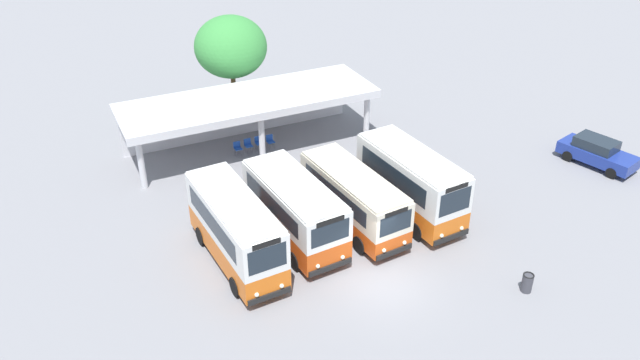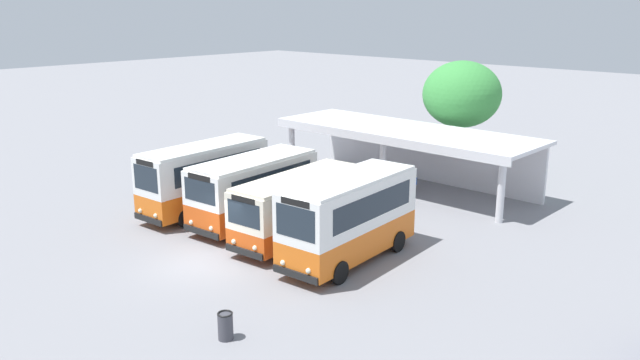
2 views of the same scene
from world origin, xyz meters
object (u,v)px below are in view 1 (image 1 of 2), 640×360
object	(u,v)px
waiting_chair_middle_seat	(259,142)
litter_bin_apron	(527,283)
city_bus_middle_cream	(354,197)
waiting_chair_second_from_end	(248,144)
city_bus_nearest_orange	(235,228)
waiting_chair_fourth_seat	(270,140)
city_bus_second_in_row	(294,209)
parked_car_flank	(597,152)
city_bus_fourth_amber	(411,181)
waiting_chair_end_by_column	(238,147)

from	to	relation	value
waiting_chair_middle_seat	litter_bin_apron	distance (m)	18.48
city_bus_middle_cream	waiting_chair_second_from_end	world-z (taller)	city_bus_middle_cream
city_bus_nearest_orange	waiting_chair_middle_seat	bearing A→B (deg)	64.16
city_bus_middle_cream	waiting_chair_fourth_seat	xyz separation A→B (m)	(-0.64, 9.65, -1.12)
city_bus_second_in_row	waiting_chair_second_from_end	size ratio (longest dim) A/B	8.02
city_bus_nearest_orange	city_bus_middle_cream	size ratio (longest dim) A/B	1.00
parked_car_flank	litter_bin_apron	size ratio (longest dim) A/B	5.22
waiting_chair_middle_seat	parked_car_flank	bearing A→B (deg)	-31.08
city_bus_nearest_orange	waiting_chair_second_from_end	size ratio (longest dim) A/B	8.30
city_bus_fourth_amber	waiting_chair_middle_seat	distance (m)	11.11
city_bus_second_in_row	litter_bin_apron	xyz separation A→B (m)	(7.57, -7.92, -1.32)
waiting_chair_second_from_end	waiting_chair_end_by_column	bearing A→B (deg)	-173.32
city_bus_nearest_orange	city_bus_second_in_row	xyz separation A→B (m)	(3.13, 0.49, -0.11)
waiting_chair_second_from_end	waiting_chair_fourth_seat	bearing A→B (deg)	-3.22
parked_car_flank	city_bus_fourth_amber	bearing A→B (deg)	178.48
city_bus_nearest_orange	city_bus_second_in_row	bearing A→B (deg)	8.87
waiting_chair_second_from_end	litter_bin_apron	size ratio (longest dim) A/B	0.96
city_bus_second_in_row	waiting_chair_middle_seat	bearing A→B (deg)	79.56
city_bus_second_in_row	waiting_chair_second_from_end	bearing A→B (deg)	83.66
city_bus_nearest_orange	waiting_chair_fourth_seat	bearing A→B (deg)	60.70
city_bus_nearest_orange	city_bus_fourth_amber	world-z (taller)	city_bus_fourth_amber
city_bus_fourth_amber	waiting_chair_middle_seat	world-z (taller)	city_bus_fourth_amber
waiting_chair_fourth_seat	waiting_chair_end_by_column	bearing A→B (deg)	-179.91
city_bus_middle_cream	city_bus_fourth_amber	xyz separation A→B (m)	(3.12, -0.30, 0.29)
waiting_chair_end_by_column	litter_bin_apron	xyz separation A→B (m)	(7.21, -17.42, -0.07)
city_bus_fourth_amber	waiting_chair_end_by_column	size ratio (longest dim) A/B	8.03
waiting_chair_second_from_end	litter_bin_apron	distance (m)	18.68
city_bus_second_in_row	waiting_chair_fourth_seat	xyz separation A→B (m)	(2.48, 9.51, -1.25)
city_bus_fourth_amber	waiting_chair_end_by_column	distance (m)	11.64
parked_car_flank	waiting_chair_fourth_seat	distance (m)	19.50
waiting_chair_end_by_column	waiting_chair_middle_seat	xyz separation A→B (m)	(1.42, 0.13, 0.00)
city_bus_nearest_orange	city_bus_second_in_row	distance (m)	3.17
parked_car_flank	city_bus_nearest_orange	bearing A→B (deg)	179.24
city_bus_second_in_row	waiting_chair_middle_seat	size ratio (longest dim) A/B	8.02
parked_car_flank	litter_bin_apron	bearing A→B (deg)	-148.12
litter_bin_apron	city_bus_fourth_amber	bearing A→B (deg)	100.00
parked_car_flank	waiting_chair_second_from_end	size ratio (longest dim) A/B	5.46
waiting_chair_second_from_end	waiting_chair_middle_seat	size ratio (longest dim) A/B	1.00
waiting_chair_middle_seat	litter_bin_apron	size ratio (longest dim) A/B	0.96
city_bus_nearest_orange	waiting_chair_fourth_seat	size ratio (longest dim) A/B	8.30
city_bus_second_in_row	waiting_chair_second_from_end	xyz separation A→B (m)	(1.07, 9.58, -1.25)
city_bus_fourth_amber	litter_bin_apron	xyz separation A→B (m)	(1.32, -7.48, -1.47)
city_bus_nearest_orange	city_bus_second_in_row	size ratio (longest dim) A/B	1.03
city_bus_middle_cream	waiting_chair_fourth_seat	world-z (taller)	city_bus_middle_cream
city_bus_fourth_amber	city_bus_second_in_row	bearing A→B (deg)	175.95
litter_bin_apron	waiting_chair_end_by_column	bearing A→B (deg)	112.49
waiting_chair_second_from_end	litter_bin_apron	xyz separation A→B (m)	(6.50, -17.51, -0.07)
city_bus_nearest_orange	parked_car_flank	xyz separation A→B (m)	(22.18, -0.30, -1.06)
city_bus_second_in_row	waiting_chair_end_by_column	bearing A→B (deg)	87.85
waiting_chair_middle_seat	waiting_chair_end_by_column	bearing A→B (deg)	-174.83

